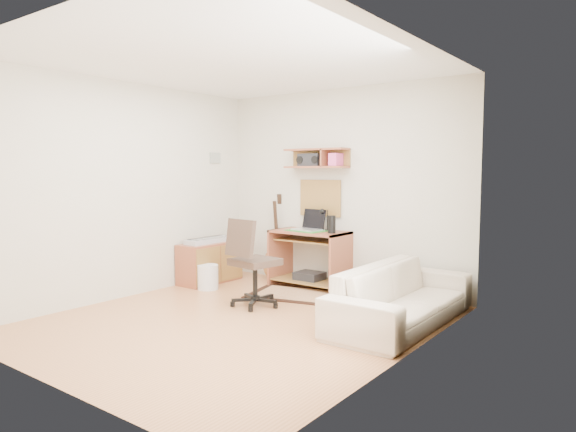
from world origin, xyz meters
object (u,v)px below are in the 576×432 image
Objects in this scene: desk at (310,259)px; printer at (378,290)px; task_chair at (255,262)px; sofa at (402,286)px; cabinet at (210,262)px.

printer is at bearing 3.62° from desk.
task_chair reaches higher than printer.
task_chair is 1.67m from sofa.
sofa is (2.96, -0.25, 0.11)m from cabinet.
task_chair is at bearing -87.61° from desk.
task_chair is at bearing -24.24° from cabinet.
desk is 1.11× the size of cabinet.
sofa reaches higher than printer.
printer is 1.16m from sofa.
cabinet is 0.45× the size of sofa.
desk is 2.42× the size of printer.
printer is 0.21× the size of sofa.
sofa is at bearing -4.75° from cabinet.
cabinet is (-1.33, 0.60, -0.23)m from task_chair.
cabinet is 2.18× the size of printer.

